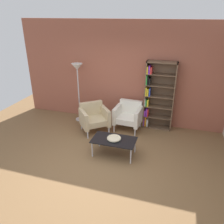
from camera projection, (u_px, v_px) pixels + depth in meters
ground_plane at (97, 167)px, 4.86m from camera, size 8.32×8.32×0.00m
brick_back_panel at (126, 74)px, 6.42m from camera, size 6.40×0.12×2.90m
bookshelf_tall at (157, 96)px, 6.18m from camera, size 0.80×0.30×1.90m
coffee_table_low at (114, 141)px, 5.14m from camera, size 1.00×0.56×0.40m
decorative_bowl at (114, 138)px, 5.11m from camera, size 0.32×0.32×0.05m
armchair_corner_red at (94, 117)px, 6.18m from camera, size 0.95×0.94×0.78m
armchair_spare_guest at (128, 115)px, 6.31m from camera, size 0.76×0.70×0.78m
floor_lamp_torchiere at (77, 74)px, 6.41m from camera, size 0.32×0.32×1.74m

